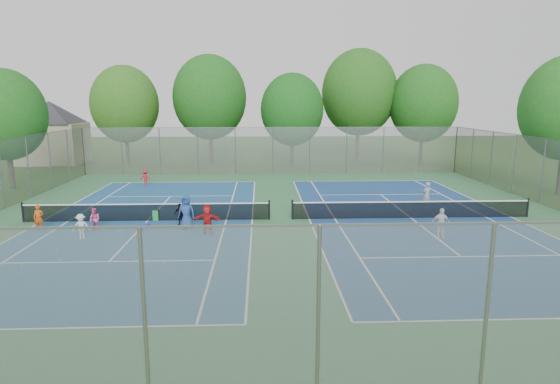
# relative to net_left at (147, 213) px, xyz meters

# --- Properties ---
(ground) EXTENTS (120.00, 120.00, 0.00)m
(ground) POSITION_rel_net_left_xyz_m (7.00, 0.00, -0.46)
(ground) COLOR #2C5019
(ground) RESTS_ON ground
(court_pad) EXTENTS (32.00, 32.00, 0.01)m
(court_pad) POSITION_rel_net_left_xyz_m (7.00, 0.00, -0.45)
(court_pad) COLOR #316940
(court_pad) RESTS_ON ground
(court_left) EXTENTS (10.97, 23.77, 0.01)m
(court_left) POSITION_rel_net_left_xyz_m (0.00, 0.00, -0.44)
(court_left) COLOR navy
(court_left) RESTS_ON court_pad
(court_right) EXTENTS (10.97, 23.77, 0.01)m
(court_right) POSITION_rel_net_left_xyz_m (14.00, 0.00, -0.44)
(court_right) COLOR navy
(court_right) RESTS_ON court_pad
(net_left) EXTENTS (12.87, 0.10, 0.91)m
(net_left) POSITION_rel_net_left_xyz_m (0.00, 0.00, 0.00)
(net_left) COLOR black
(net_left) RESTS_ON ground
(net_right) EXTENTS (12.87, 0.10, 0.91)m
(net_right) POSITION_rel_net_left_xyz_m (14.00, 0.00, 0.00)
(net_right) COLOR black
(net_right) RESTS_ON ground
(fence_north) EXTENTS (32.00, 0.10, 4.00)m
(fence_north) POSITION_rel_net_left_xyz_m (7.00, 16.00, 1.54)
(fence_north) COLOR gray
(fence_north) RESTS_ON ground
(fence_south) EXTENTS (32.00, 0.10, 4.00)m
(fence_south) POSITION_rel_net_left_xyz_m (7.00, -16.00, 1.54)
(fence_south) COLOR gray
(fence_south) RESTS_ON ground
(house) EXTENTS (11.03, 11.03, 7.30)m
(house) POSITION_rel_net_left_xyz_m (-15.00, 24.00, 3.76)
(house) COLOR #B7A88C
(house) RESTS_ON ground
(tree_nw) EXTENTS (6.40, 6.40, 9.58)m
(tree_nw) POSITION_rel_net_left_xyz_m (-7.00, 22.00, 5.44)
(tree_nw) COLOR #443326
(tree_nw) RESTS_ON ground
(tree_nl) EXTENTS (7.20, 7.20, 10.69)m
(tree_nl) POSITION_rel_net_left_xyz_m (1.00, 23.00, 6.09)
(tree_nl) COLOR #443326
(tree_nl) RESTS_ON ground
(tree_nc) EXTENTS (6.00, 6.00, 8.85)m
(tree_nc) POSITION_rel_net_left_xyz_m (9.00, 21.00, 4.94)
(tree_nc) COLOR #443326
(tree_nc) RESTS_ON ground
(tree_nr) EXTENTS (7.60, 7.60, 11.42)m
(tree_nr) POSITION_rel_net_left_xyz_m (16.00, 24.00, 6.59)
(tree_nr) COLOR #443326
(tree_nr) RESTS_ON ground
(tree_ne) EXTENTS (6.60, 6.60, 9.77)m
(tree_ne) POSITION_rel_net_left_xyz_m (22.00, 22.00, 5.51)
(tree_ne) COLOR #443326
(tree_ne) RESTS_ON ground
(tree_side_w) EXTENTS (5.60, 5.60, 8.47)m
(tree_side_w) POSITION_rel_net_left_xyz_m (-12.00, 10.00, 4.79)
(tree_side_w) COLOR #443326
(tree_side_w) RESTS_ON ground
(ball_crate) EXTENTS (0.43, 0.43, 0.28)m
(ball_crate) POSITION_rel_net_left_xyz_m (0.31, -1.68, -0.32)
(ball_crate) COLOR #1933BF
(ball_crate) RESTS_ON ground
(ball_hopper) EXTENTS (0.31, 0.31, 0.57)m
(ball_hopper) POSITION_rel_net_left_xyz_m (0.43, 0.09, -0.17)
(ball_hopper) COLOR green
(ball_hopper) RESTS_ON ground
(student_a) EXTENTS (0.49, 0.34, 1.29)m
(student_a) POSITION_rel_net_left_xyz_m (-4.78, -1.72, 0.19)
(student_a) COLOR #CB5013
(student_a) RESTS_ON ground
(student_b) EXTENTS (0.68, 0.62, 1.13)m
(student_b) POSITION_rel_net_left_xyz_m (-2.09, -1.80, 0.11)
(student_b) COLOR pink
(student_b) RESTS_ON ground
(student_c) EXTENTS (0.84, 0.62, 1.17)m
(student_c) POSITION_rel_net_left_xyz_m (-2.23, -3.17, 0.13)
(student_c) COLOR silver
(student_c) RESTS_ON ground
(student_d) EXTENTS (0.73, 0.56, 1.16)m
(student_d) POSITION_rel_net_left_xyz_m (1.87, -1.02, 0.12)
(student_d) COLOR black
(student_d) RESTS_ON ground
(student_e) EXTENTS (0.90, 0.66, 1.69)m
(student_e) POSITION_rel_net_left_xyz_m (2.30, -1.69, 0.39)
(student_e) COLOR navy
(student_e) RESTS_ON ground
(student_f) EXTENTS (1.38, 0.60, 1.44)m
(student_f) POSITION_rel_net_left_xyz_m (3.43, -2.67, 0.26)
(student_f) COLOR red
(student_f) RESTS_ON ground
(child_far_baseline) EXTENTS (0.77, 0.45, 1.17)m
(child_far_baseline) POSITION_rel_net_left_xyz_m (-2.62, 10.62, 0.13)
(child_far_baseline) COLOR red
(child_far_baseline) RESTS_ON ground
(instructor) EXTENTS (0.67, 0.57, 1.54)m
(instructor) POSITION_rel_net_left_xyz_m (15.67, 2.38, 0.32)
(instructor) COLOR gray
(instructor) RESTS_ON ground
(teen_court_b) EXTENTS (0.84, 0.42, 1.38)m
(teen_court_b) POSITION_rel_net_left_xyz_m (14.21, -3.59, 0.23)
(teen_court_b) COLOR silver
(teen_court_b) RESTS_ON ground
(tennis_ball_0) EXTENTS (0.07, 0.07, 0.07)m
(tennis_ball_0) POSITION_rel_net_left_xyz_m (-3.09, -6.89, -0.42)
(tennis_ball_0) COLOR #D6E836
(tennis_ball_0) RESTS_ON ground
(tennis_ball_1) EXTENTS (0.07, 0.07, 0.07)m
(tennis_ball_1) POSITION_rel_net_left_xyz_m (0.47, -1.79, -0.42)
(tennis_ball_1) COLOR #C8DC33
(tennis_ball_1) RESTS_ON ground
(tennis_ball_2) EXTENTS (0.07, 0.07, 0.07)m
(tennis_ball_2) POSITION_rel_net_left_xyz_m (-0.88, -1.92, -0.42)
(tennis_ball_2) COLOR #E0F138
(tennis_ball_2) RESTS_ON ground
(tennis_ball_3) EXTENTS (0.07, 0.07, 0.07)m
(tennis_ball_3) POSITION_rel_net_left_xyz_m (-1.98, -6.18, -0.42)
(tennis_ball_3) COLOR gold
(tennis_ball_3) RESTS_ON ground
(tennis_ball_4) EXTENTS (0.07, 0.07, 0.07)m
(tennis_ball_4) POSITION_rel_net_left_xyz_m (2.18, -6.67, -0.42)
(tennis_ball_4) COLOR #CFE635
(tennis_ball_4) RESTS_ON ground
(tennis_ball_5) EXTENTS (0.07, 0.07, 0.07)m
(tennis_ball_5) POSITION_rel_net_left_xyz_m (-2.97, -1.58, -0.42)
(tennis_ball_5) COLOR #DDEF37
(tennis_ball_5) RESTS_ON ground
(tennis_ball_6) EXTENTS (0.07, 0.07, 0.07)m
(tennis_ball_6) POSITION_rel_net_left_xyz_m (4.28, -1.96, -0.42)
(tennis_ball_6) COLOR #D3F338
(tennis_ball_6) RESTS_ON ground
(tennis_ball_7) EXTENTS (0.07, 0.07, 0.07)m
(tennis_ball_7) POSITION_rel_net_left_xyz_m (-3.49, -1.15, -0.42)
(tennis_ball_7) COLOR #BACE30
(tennis_ball_7) RESTS_ON ground
(tennis_ball_8) EXTENTS (0.07, 0.07, 0.07)m
(tennis_ball_8) POSITION_rel_net_left_xyz_m (0.56, -4.20, -0.42)
(tennis_ball_8) COLOR #A6C22D
(tennis_ball_8) RESTS_ON ground
(tennis_ball_9) EXTENTS (0.07, 0.07, 0.07)m
(tennis_ball_9) POSITION_rel_net_left_xyz_m (3.89, -2.70, -0.42)
(tennis_ball_9) COLOR #D0F438
(tennis_ball_9) RESTS_ON ground
(tennis_ball_10) EXTENTS (0.07, 0.07, 0.07)m
(tennis_ball_10) POSITION_rel_net_left_xyz_m (-2.62, -4.91, -0.42)
(tennis_ball_10) COLOR #C8D631
(tennis_ball_10) RESTS_ON ground
(tennis_ball_11) EXTENTS (0.07, 0.07, 0.07)m
(tennis_ball_11) POSITION_rel_net_left_xyz_m (1.25, -5.61, -0.42)
(tennis_ball_11) COLOR #C6E535
(tennis_ball_11) RESTS_ON ground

